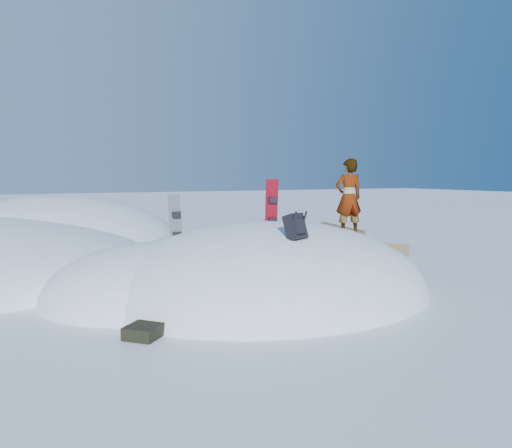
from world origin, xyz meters
name	(u,v)px	position (x,y,z in m)	size (l,w,h in m)	color
ground	(266,292)	(0.00, 0.00, 0.00)	(120.00, 120.00, 0.00)	white
snow_mound	(253,291)	(-0.17, 0.24, 0.00)	(8.00, 6.00, 3.00)	silver
rock_outcrop	(330,257)	(3.72, 3.01, 0.01)	(4.68, 4.41, 1.68)	brown
snowboard_red	(272,213)	(0.13, -0.01, 1.66)	(0.28, 0.20, 1.43)	red
snowboard_dark	(176,227)	(-1.79, 0.42, 1.42)	(0.26, 0.22, 1.32)	black
backpack	(296,227)	(-0.14, -1.44, 1.51)	(0.43, 0.49, 0.56)	black
gear_pile	(150,327)	(-2.89, -1.70, 0.12)	(0.94, 0.83, 0.24)	black
person	(349,198)	(2.36, 0.35, 1.92)	(0.66, 0.43, 1.80)	slate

